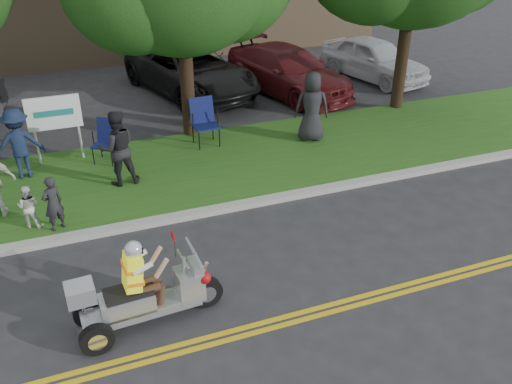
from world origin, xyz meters
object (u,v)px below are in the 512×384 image
object	(u,v)px
lawn_chair_b	(204,118)
parked_car_far_right	(374,59)
lawn_chair_a	(106,138)
parked_car_mid	(191,71)
trike_scooter	(142,296)
parked_car_right	(287,71)
spectator_adult_mid	(117,148)

from	to	relation	value
lawn_chair_b	parked_car_far_right	world-z (taller)	parked_car_far_right
parked_car_far_right	lawn_chair_a	bearing A→B (deg)	-173.53
parked_car_far_right	parked_car_mid	bearing A→B (deg)	158.82
lawn_chair_a	parked_car_mid	world-z (taller)	parked_car_mid
parked_car_mid	parked_car_far_right	xyz separation A→B (m)	(6.50, -0.75, -0.04)
lawn_chair_a	lawn_chair_b	bearing A→B (deg)	35.30
trike_scooter	lawn_chair_a	xyz separation A→B (m)	(0.26, 6.02, 0.15)
parked_car_right	lawn_chair_a	bearing A→B (deg)	-167.63
parked_car_right	spectator_adult_mid	bearing A→B (deg)	-158.59
parked_car_right	parked_car_far_right	distance (m)	3.52
trike_scooter	spectator_adult_mid	distance (m)	4.71
lawn_chair_b	parked_car_right	bearing A→B (deg)	37.84
lawn_chair_a	parked_car_far_right	distance (m)	10.51
trike_scooter	parked_car_right	size ratio (longest dim) A/B	0.46
lawn_chair_a	parked_car_far_right	world-z (taller)	parked_car_far_right
trike_scooter	lawn_chair_b	size ratio (longest dim) A/B	1.96
lawn_chair_a	lawn_chair_b	distance (m)	2.50
lawn_chair_b	parked_car_mid	size ratio (longest dim) A/B	0.22
lawn_chair_b	parked_car_mid	xyz separation A→B (m)	(0.81, 4.36, -0.02)
parked_car_right	lawn_chair_b	bearing A→B (deg)	-155.53
lawn_chair_b	parked_car_far_right	size ratio (longest dim) A/B	0.28
parked_car_far_right	spectator_adult_mid	bearing A→B (deg)	-166.76
spectator_adult_mid	lawn_chair_b	bearing A→B (deg)	-150.35
trike_scooter	spectator_adult_mid	bearing A→B (deg)	82.09
trike_scooter	parked_car_mid	size ratio (longest dim) A/B	0.43
lawn_chair_a	parked_car_right	size ratio (longest dim) A/B	0.20
lawn_chair_a	spectator_adult_mid	bearing A→B (deg)	-54.20
trike_scooter	parked_car_far_right	distance (m)	14.05
lawn_chair_b	parked_car_mid	distance (m)	4.44
parked_car_right	parked_car_mid	bearing A→B (deg)	143.86
lawn_chair_a	spectator_adult_mid	distance (m)	1.38
spectator_adult_mid	lawn_chair_a	bearing A→B (deg)	-88.35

